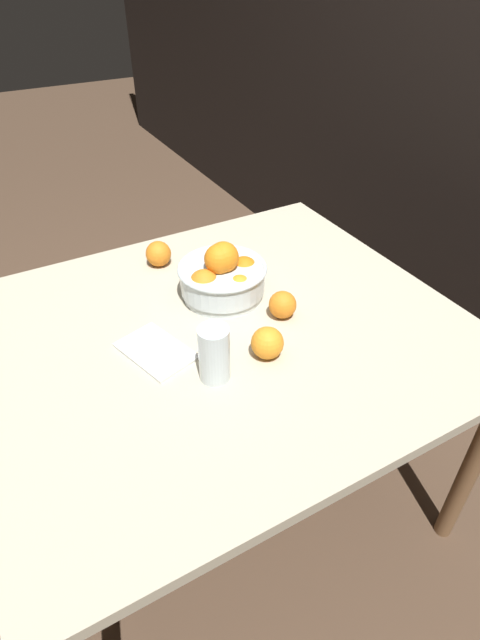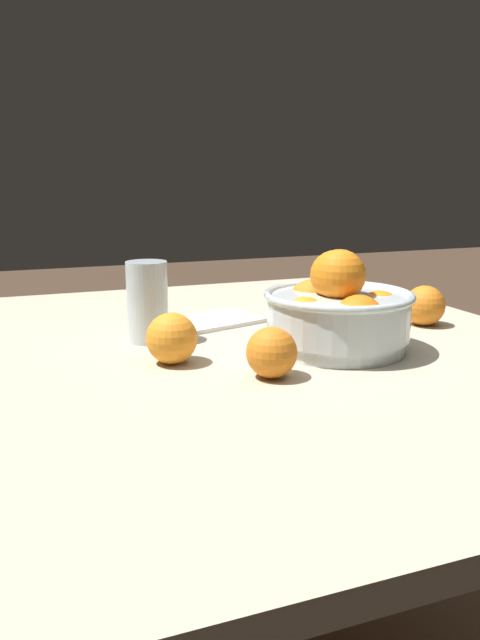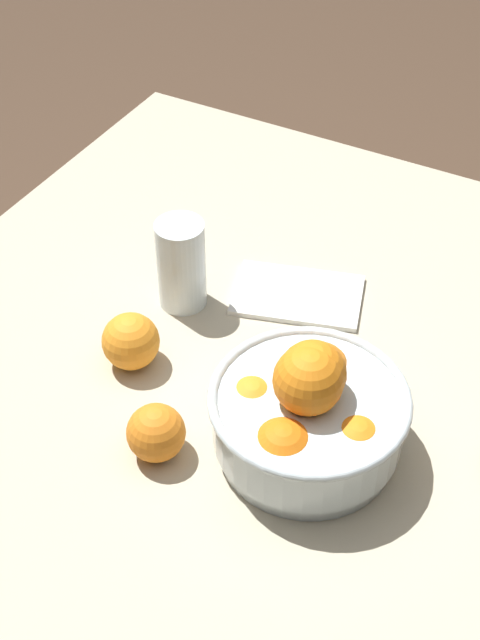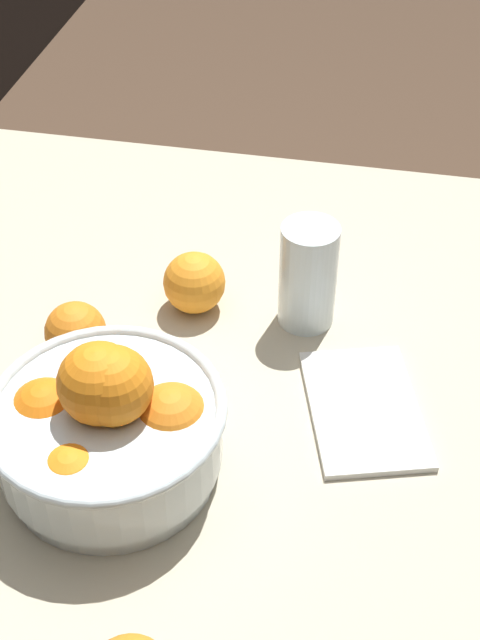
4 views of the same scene
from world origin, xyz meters
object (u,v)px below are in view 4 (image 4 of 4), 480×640
fruit_bowl (108,426)px  orange_loose_near_bowl (76,332)px  juice_glass (308,278)px  orange_loose_aside (194,283)px

fruit_bowl → orange_loose_near_bowl: (0.15, 0.09, -0.03)m
fruit_bowl → orange_loose_near_bowl: bearing=30.5°
fruit_bowl → juice_glass: size_ratio=1.75×
fruit_bowl → orange_loose_aside: fruit_bowl is taller
juice_glass → orange_loose_aside: bearing=91.9°
juice_glass → orange_loose_near_bowl: 0.28m
orange_loose_near_bowl → fruit_bowl: bearing=-149.5°
fruit_bowl → juice_glass: fruit_bowl is taller
juice_glass → orange_loose_near_bowl: juice_glass is taller
juice_glass → orange_loose_aside: (-0.00, 0.14, -0.02)m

